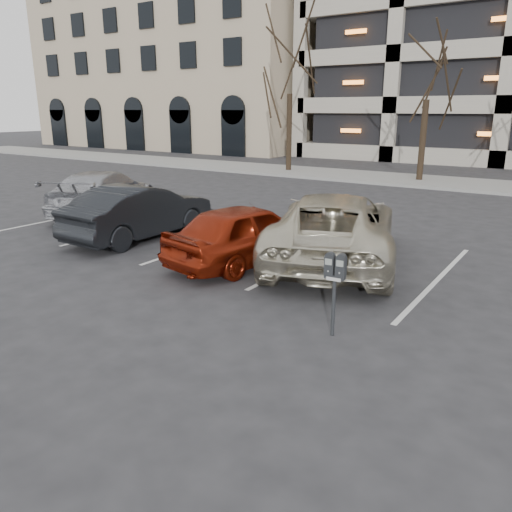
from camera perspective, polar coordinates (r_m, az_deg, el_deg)
name	(u,v)px	position (r m, az deg, el deg)	size (l,w,h in m)	color
ground	(321,301)	(8.88, 7.47, -5.12)	(140.00, 140.00, 0.00)	#28282B
sidewalk	(489,186)	(23.93, 25.06, 7.25)	(80.00, 4.00, 0.12)	gray
stall_lines	(312,257)	(11.42, 6.37, -0.14)	(16.90, 5.20, 0.00)	silver
office_building	(196,61)	(49.12, -6.85, 21.27)	(26.00, 16.20, 15.00)	tan
tree_a	(291,43)	(27.29, 3.99, 23.13)	(3.93, 3.93, 8.92)	black
tree_b	(431,46)	(24.50, 19.41, 21.73)	(3.58, 3.58, 8.13)	black
parking_meter	(335,274)	(7.27, 9.01, -2.08)	(0.33, 0.15, 1.25)	black
suv_silver	(334,227)	(11.05, 8.89, 3.24)	(4.25, 5.99, 1.52)	beige
car_red	(248,233)	(10.82, -0.97, 2.64)	(1.57, 3.89, 1.33)	maroon
car_dark	(140,212)	(13.32, -13.10, 4.97)	(1.47, 4.21, 1.39)	black
car_silver	(104,192)	(16.79, -17.00, 6.98)	(1.94, 4.78, 1.39)	#9FA1A6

